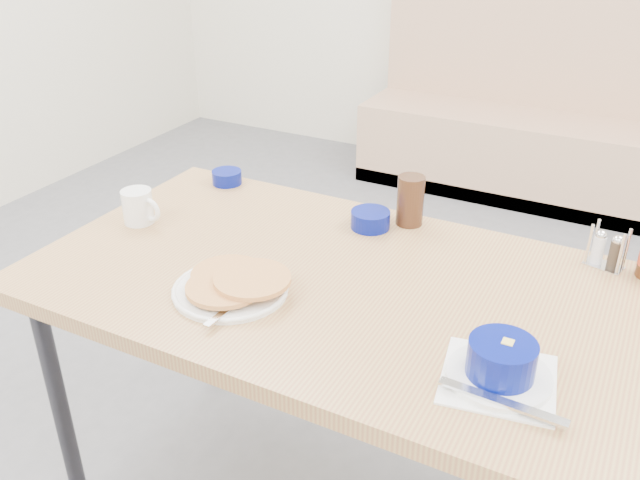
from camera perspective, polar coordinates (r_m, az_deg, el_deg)
The scene contains 10 objects.
booth_bench at distance 3.96m, azimuth 18.01°, elevation 8.72°, with size 1.90×0.56×1.22m.
dining_table at distance 1.58m, azimuth 1.14°, elevation -5.08°, with size 1.40×0.80×0.76m.
pancake_plate at distance 1.50m, azimuth -7.35°, elevation -3.76°, with size 0.26×0.28×0.05m.
coffee_mug at distance 1.84m, azimuth -15.01°, elevation 2.75°, with size 0.12×0.08×0.09m.
grits_setting at distance 1.27m, azimuth 14.97°, elevation -10.12°, with size 0.25×0.23×0.08m.
creamer_bowl at distance 2.05m, azimuth -7.85°, elevation 5.25°, with size 0.09×0.09×0.04m.
butter_bowl at distance 1.76m, azimuth 4.26°, elevation 1.72°, with size 0.10×0.10×0.05m.
amber_tumbler at distance 1.78m, azimuth 7.62°, elevation 3.32°, with size 0.07×0.07×0.13m, color #392012.
condiment_caddy at distance 1.71m, azimuth 22.97°, elevation -0.99°, with size 0.10×0.07×0.10m.
sugar_wrapper at distance 1.54m, azimuth -6.52°, elevation -3.49°, with size 0.04×0.02×0.00m, color #D34663.
Camera 1 is at (0.59, -0.94, 1.56)m, focal length 38.00 mm.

